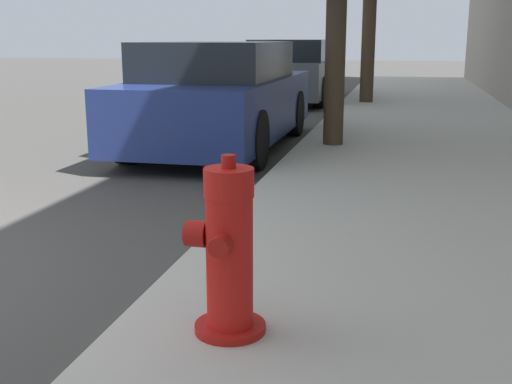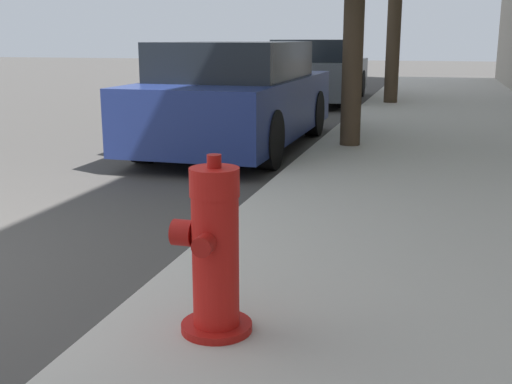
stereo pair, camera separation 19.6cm
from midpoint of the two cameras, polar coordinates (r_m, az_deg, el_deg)
sidewalk_slab at (r=2.96m, az=19.50°, el=-14.29°), size 3.19×40.00×0.13m
fire_hydrant at (r=2.81m, az=-1.71°, el=-5.47°), size 0.35×0.36×0.80m
parked_car_near at (r=8.36m, az=-0.92°, el=8.46°), size 1.69×4.21×1.36m
parked_car_mid at (r=14.83m, az=5.96°, el=10.62°), size 1.75×4.51×1.37m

